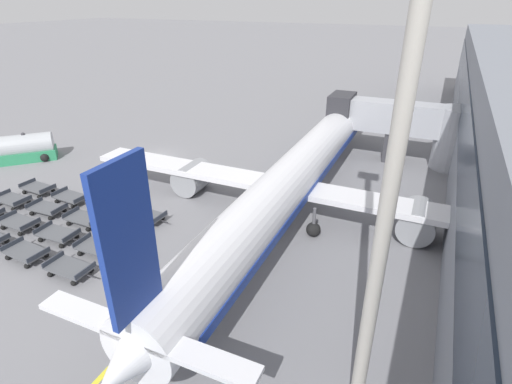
{
  "coord_description": "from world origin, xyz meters",
  "views": [
    {
      "loc": [
        27.87,
        -33.96,
        16.17
      ],
      "look_at": [
        15.89,
        -8.01,
        2.18
      ],
      "focal_mm": 28.0,
      "sensor_mm": 36.0,
      "label": 1
    }
  ],
  "objects_px": {
    "baggage_dolly_row_mid_a_col_b": "(19,223)",
    "baggage_dolly_row_far_col_d": "(146,216)",
    "baggage_dolly_row_near_col_c": "(26,252)",
    "baggage_dolly_row_near_col_d": "(70,268)",
    "baggage_dolly_row_mid_b_col_d": "(123,231)",
    "baggage_dolly_row_mid_b_col_b": "(47,209)",
    "baggage_dolly_row_mid_a_col_d": "(98,248)",
    "baggage_dolly_row_mid_b_col_a": "(13,200)",
    "baggage_dolly_row_mid_a_col_c": "(58,234)",
    "baggage_dolly_row_far_col_b": "(71,197)",
    "airplane": "(296,176)",
    "baggage_dolly_row_mid_b_col_c": "(85,219)",
    "apron_light_mast": "(410,69)",
    "baggage_dolly_row_far_col_c": "(107,206)",
    "baggage_dolly_row_far_col_a": "(38,188)",
    "fuel_tanker_primary": "(15,150)"
  },
  "relations": [
    {
      "from": "baggage_dolly_row_mid_a_col_c",
      "to": "baggage_dolly_row_far_col_d",
      "type": "relative_size",
      "value": 1.0
    },
    {
      "from": "baggage_dolly_row_mid_b_col_d",
      "to": "airplane",
      "type": "bearing_deg",
      "value": 43.5
    },
    {
      "from": "baggage_dolly_row_far_col_d",
      "to": "baggage_dolly_row_mid_a_col_d",
      "type": "bearing_deg",
      "value": -91.58
    },
    {
      "from": "baggage_dolly_row_mid_a_col_c",
      "to": "baggage_dolly_row_far_col_b",
      "type": "distance_m",
      "value": 6.2
    },
    {
      "from": "baggage_dolly_row_far_col_b",
      "to": "baggage_dolly_row_far_col_c",
      "type": "relative_size",
      "value": 1.0
    },
    {
      "from": "baggage_dolly_row_mid_a_col_b",
      "to": "baggage_dolly_row_far_col_a",
      "type": "xyz_separation_m",
      "value": [
        -4.03,
        4.96,
        0.0
      ]
    },
    {
      "from": "baggage_dolly_row_mid_a_col_b",
      "to": "baggage_dolly_row_far_col_d",
      "type": "height_order",
      "value": "same"
    },
    {
      "from": "baggage_dolly_row_mid_a_col_c",
      "to": "baggage_dolly_row_mid_b_col_b",
      "type": "height_order",
      "value": "same"
    },
    {
      "from": "apron_light_mast",
      "to": "fuel_tanker_primary",
      "type": "bearing_deg",
      "value": 161.1
    },
    {
      "from": "baggage_dolly_row_near_col_d",
      "to": "apron_light_mast",
      "type": "relative_size",
      "value": 0.14
    },
    {
      "from": "baggage_dolly_row_mid_a_col_c",
      "to": "baggage_dolly_row_mid_b_col_d",
      "type": "height_order",
      "value": "same"
    },
    {
      "from": "airplane",
      "to": "fuel_tanker_primary",
      "type": "relative_size",
      "value": 5.47
    },
    {
      "from": "baggage_dolly_row_mid_a_col_d",
      "to": "baggage_dolly_row_mid_b_col_a",
      "type": "xyz_separation_m",
      "value": [
        -12.08,
        2.44,
        0.0
      ]
    },
    {
      "from": "baggage_dolly_row_near_col_c",
      "to": "baggage_dolly_row_near_col_d",
      "type": "bearing_deg",
      "value": -0.6
    },
    {
      "from": "baggage_dolly_row_far_col_b",
      "to": "apron_light_mast",
      "type": "relative_size",
      "value": 0.14
    },
    {
      "from": "baggage_dolly_row_mid_b_col_d",
      "to": "baggage_dolly_row_mid_b_col_b",
      "type": "bearing_deg",
      "value": 178.89
    },
    {
      "from": "baggage_dolly_row_near_col_c",
      "to": "baggage_dolly_row_mid_b_col_c",
      "type": "height_order",
      "value": "same"
    },
    {
      "from": "fuel_tanker_primary",
      "to": "baggage_dolly_row_mid_a_col_b",
      "type": "height_order",
      "value": "fuel_tanker_primary"
    },
    {
      "from": "baggage_dolly_row_near_col_c",
      "to": "baggage_dolly_row_mid_b_col_a",
      "type": "relative_size",
      "value": 1.01
    },
    {
      "from": "baggage_dolly_row_mid_b_col_a",
      "to": "baggage_dolly_row_far_col_c",
      "type": "distance_m",
      "value": 8.54
    },
    {
      "from": "baggage_dolly_row_far_col_c",
      "to": "baggage_dolly_row_far_col_d",
      "type": "xyz_separation_m",
      "value": [
        4.1,
        -0.01,
        0.0
      ]
    },
    {
      "from": "airplane",
      "to": "baggage_dolly_row_mid_b_col_b",
      "type": "height_order",
      "value": "airplane"
    },
    {
      "from": "baggage_dolly_row_mid_a_col_c",
      "to": "baggage_dolly_row_mid_b_col_b",
      "type": "bearing_deg",
      "value": 148.45
    },
    {
      "from": "baggage_dolly_row_mid_b_col_d",
      "to": "baggage_dolly_row_far_col_a",
      "type": "bearing_deg",
      "value": 168.1
    },
    {
      "from": "airplane",
      "to": "baggage_dolly_row_mid_b_col_c",
      "type": "height_order",
      "value": "airplane"
    },
    {
      "from": "baggage_dolly_row_mid_b_col_d",
      "to": "baggage_dolly_row_far_col_b",
      "type": "xyz_separation_m",
      "value": [
        -7.95,
        2.48,
        0.0
      ]
    },
    {
      "from": "fuel_tanker_primary",
      "to": "baggage_dolly_row_far_col_a",
      "type": "xyz_separation_m",
      "value": [
        8.92,
        -4.62,
        -0.83
      ]
    },
    {
      "from": "airplane",
      "to": "apron_light_mast",
      "type": "bearing_deg",
      "value": -61.79
    },
    {
      "from": "baggage_dolly_row_mid_a_col_c",
      "to": "baggage_dolly_row_far_col_b",
      "type": "bearing_deg",
      "value": 129.08
    },
    {
      "from": "baggage_dolly_row_far_col_c",
      "to": "baggage_dolly_row_mid_a_col_d",
      "type": "bearing_deg",
      "value": -52.02
    },
    {
      "from": "fuel_tanker_primary",
      "to": "baggage_dolly_row_mid_b_col_b",
      "type": "xyz_separation_m",
      "value": [
        12.97,
        -7.03,
        -0.83
      ]
    },
    {
      "from": "baggage_dolly_row_mid_a_col_c",
      "to": "baggage_dolly_row_mid_b_col_b",
      "type": "xyz_separation_m",
      "value": [
        -4.06,
        2.49,
        0.0
      ]
    },
    {
      "from": "baggage_dolly_row_far_col_d",
      "to": "baggage_dolly_row_near_col_c",
      "type": "bearing_deg",
      "value": -119.07
    },
    {
      "from": "baggage_dolly_row_near_col_c",
      "to": "baggage_dolly_row_mid_a_col_b",
      "type": "bearing_deg",
      "value": 147.92
    },
    {
      "from": "baggage_dolly_row_mid_a_col_b",
      "to": "baggage_dolly_row_far_col_b",
      "type": "relative_size",
      "value": 1.0
    },
    {
      "from": "fuel_tanker_primary",
      "to": "baggage_dolly_row_mid_a_col_d",
      "type": "relative_size",
      "value": 2.28
    },
    {
      "from": "baggage_dolly_row_mid_a_col_d",
      "to": "baggage_dolly_row_mid_b_col_a",
      "type": "relative_size",
      "value": 1.0
    },
    {
      "from": "baggage_dolly_row_near_col_c",
      "to": "baggage_dolly_row_mid_b_col_b",
      "type": "bearing_deg",
      "value": 128.25
    },
    {
      "from": "baggage_dolly_row_mid_b_col_b",
      "to": "baggage_dolly_row_far_col_d",
      "type": "height_order",
      "value": "same"
    },
    {
      "from": "baggage_dolly_row_far_col_c",
      "to": "baggage_dolly_row_far_col_d",
      "type": "height_order",
      "value": "same"
    },
    {
      "from": "airplane",
      "to": "apron_light_mast",
      "type": "relative_size",
      "value": 1.76
    },
    {
      "from": "airplane",
      "to": "apron_light_mast",
      "type": "distance_m",
      "value": 21.44
    },
    {
      "from": "fuel_tanker_primary",
      "to": "baggage_dolly_row_mid_a_col_b",
      "type": "bearing_deg",
      "value": -36.5
    },
    {
      "from": "baggage_dolly_row_mid_a_col_d",
      "to": "baggage_dolly_row_mid_a_col_c",
      "type": "bearing_deg",
      "value": 178.71
    },
    {
      "from": "baggage_dolly_row_near_col_d",
      "to": "baggage_dolly_row_far_col_c",
      "type": "relative_size",
      "value": 0.99
    },
    {
      "from": "baggage_dolly_row_mid_a_col_b",
      "to": "baggage_dolly_row_far_col_b",
      "type": "bearing_deg",
      "value": 87.94
    },
    {
      "from": "baggage_dolly_row_mid_b_col_b",
      "to": "baggage_dolly_row_mid_a_col_b",
      "type": "bearing_deg",
      "value": -90.51
    },
    {
      "from": "baggage_dolly_row_mid_a_col_c",
      "to": "baggage_dolly_row_far_col_a",
      "type": "bearing_deg",
      "value": 148.89
    },
    {
      "from": "baggage_dolly_row_mid_b_col_a",
      "to": "baggage_dolly_row_mid_b_col_b",
      "type": "relative_size",
      "value": 1.0
    },
    {
      "from": "baggage_dolly_row_mid_b_col_c",
      "to": "baggage_dolly_row_far_col_d",
      "type": "height_order",
      "value": "same"
    }
  ]
}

